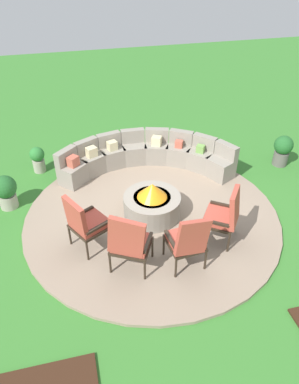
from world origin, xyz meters
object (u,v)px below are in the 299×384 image
object	(u,v)px
lounge_chair_front_right	(129,242)
potted_plant_3	(283,149)
fire_pit	(152,203)
lounge_chair_back_left	(188,240)
potted_plant_2	(6,191)
curved_stone_bench	(145,157)
potted_plant_0	(38,158)
lounge_chair_front_left	(85,222)
lounge_chair_back_right	(225,214)

from	to	relation	value
lounge_chair_front_right	potted_plant_3	bearing A→B (deg)	58.24
fire_pit	lounge_chair_back_left	distance (m)	1.41
lounge_chair_front_right	potted_plant_2	distance (m)	2.99
curved_stone_bench	potted_plant_3	distance (m)	3.13
potted_plant_0	potted_plant_2	size ratio (longest dim) A/B	0.86
curved_stone_bench	lounge_chair_front_right	bearing A→B (deg)	-107.87
lounge_chair_front_left	potted_plant_0	xyz separation A→B (m)	(-0.81, 2.74, -0.28)
lounge_chair_front_left	lounge_chair_back_left	xyz separation A→B (m)	(1.48, -0.80, 0.00)
potted_plant_3	lounge_chair_back_left	bearing A→B (deg)	-141.25
curved_stone_bench	potted_plant_0	xyz separation A→B (m)	(-2.33, 0.54, -0.03)
curved_stone_bench	lounge_chair_front_left	world-z (taller)	lounge_chair_front_left
fire_pit	lounge_chair_front_right	distance (m)	1.42
curved_stone_bench	potted_plant_3	size ratio (longest dim) A/B	5.24
lounge_chair_back_right	potted_plant_2	xyz separation A→B (m)	(-3.68, 1.91, -0.23)
lounge_chair_back_right	lounge_chair_front_left	bearing A→B (deg)	115.72
curved_stone_bench	lounge_chair_back_left	world-z (taller)	lounge_chair_back_left
lounge_chair_back_left	potted_plant_2	xyz separation A→B (m)	(-2.88, 2.35, -0.23)
fire_pit	potted_plant_0	distance (m)	3.00
curved_stone_bench	lounge_chair_front_left	distance (m)	2.68
potted_plant_2	potted_plant_0	bearing A→B (deg)	63.71
curved_stone_bench	lounge_chair_back_right	bearing A→B (deg)	-73.41
fire_pit	potted_plant_2	bearing A→B (deg)	159.60
lounge_chair_front_right	curved_stone_bench	bearing A→B (deg)	99.81
lounge_chair_front_left	potted_plant_3	bearing A→B (deg)	80.68
curved_stone_bench	lounge_chair_front_left	xyz separation A→B (m)	(-1.52, -2.19, 0.24)
lounge_chair_front_right	potted_plant_3	size ratio (longest dim) A/B	1.60
curved_stone_bench	potted_plant_3	world-z (taller)	curved_stone_bench
lounge_chair_front_right	potted_plant_2	size ratio (longest dim) A/B	1.66
lounge_chair_back_left	potted_plant_2	world-z (taller)	lounge_chair_back_left
potted_plant_2	potted_plant_3	bearing A→B (deg)	1.54
potted_plant_2	potted_plant_3	world-z (taller)	potted_plant_3
lounge_chair_back_right	potted_plant_3	bearing A→B (deg)	-13.59
lounge_chair_back_right	lounge_chair_front_right	bearing A→B (deg)	134.70
fire_pit	lounge_chair_front_left	xyz separation A→B (m)	(-1.26, -0.56, 0.27)
lounge_chair_front_right	lounge_chair_back_left	bearing A→B (deg)	18.39
potted_plant_0	potted_plant_2	bearing A→B (deg)	-116.29
lounge_chair_back_right	potted_plant_3	distance (m)	3.13
lounge_chair_front_left	potted_plant_2	xyz separation A→B (m)	(-1.39, 1.55, -0.23)
lounge_chair_front_left	potted_plant_3	size ratio (longest dim) A/B	1.47
lounge_chair_back_right	curved_stone_bench	bearing A→B (deg)	51.34
curved_stone_bench	fire_pit	bearing A→B (deg)	-99.01
lounge_chair_front_left	potted_plant_2	distance (m)	2.10
lounge_chair_front_right	potted_plant_2	xyz separation A→B (m)	(-2.00, 2.21, -0.26)
lounge_chair_front_right	potted_plant_0	bearing A→B (deg)	140.22
potted_plant_3	fire_pit	bearing A→B (deg)	-161.06
lounge_chair_front_right	potted_plant_2	bearing A→B (deg)	159.82
lounge_chair_back_right	potted_plant_0	world-z (taller)	lounge_chair_back_right
lounge_chair_back_left	lounge_chair_back_right	xyz separation A→B (m)	(0.80, 0.44, 0.00)
potted_plant_0	lounge_chair_back_left	bearing A→B (deg)	-57.10
fire_pit	lounge_chair_back_right	bearing A→B (deg)	-42.14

